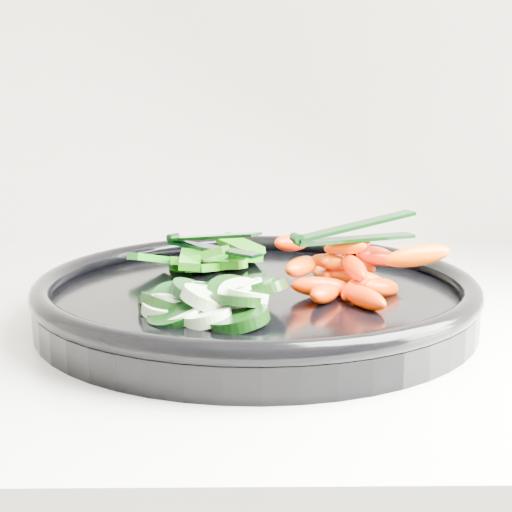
{
  "coord_description": "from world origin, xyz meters",
  "views": [
    {
      "loc": [
        -0.46,
        1.08,
        1.11
      ],
      "look_at": [
        -0.46,
        1.67,
        0.99
      ],
      "focal_mm": 50.0,
      "sensor_mm": 36.0,
      "label": 1
    }
  ],
  "objects": [
    {
      "name": "veggie_tray",
      "position": [
        -0.46,
        1.67,
        0.95
      ],
      "size": [
        0.38,
        0.38,
        0.04
      ],
      "color": "black",
      "rests_on": "counter"
    },
    {
      "name": "carrot_pile",
      "position": [
        -0.38,
        1.67,
        0.97
      ],
      "size": [
        0.15,
        0.16,
        0.05
      ],
      "color": "#EA5E00",
      "rests_on": "veggie_tray"
    },
    {
      "name": "tong_pepper",
      "position": [
        -0.5,
        1.76,
        0.98
      ],
      "size": [
        0.1,
        0.08,
        0.02
      ],
      "color": "black",
      "rests_on": "pepper_pile"
    },
    {
      "name": "cucumber_pile",
      "position": [
        -0.5,
        1.61,
        0.96
      ],
      "size": [
        0.13,
        0.12,
        0.04
      ],
      "color": "black",
      "rests_on": "veggie_tray"
    },
    {
      "name": "pepper_pile",
      "position": [
        -0.51,
        1.75,
        0.96
      ],
      "size": [
        0.13,
        0.13,
        0.04
      ],
      "color": "#0B6809",
      "rests_on": "veggie_tray"
    },
    {
      "name": "tong_carrot",
      "position": [
        -0.38,
        1.67,
        1.0
      ],
      "size": [
        0.11,
        0.05,
        0.02
      ],
      "color": "black",
      "rests_on": "carrot_pile"
    }
  ]
}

